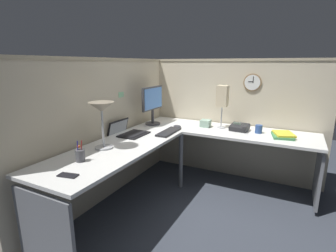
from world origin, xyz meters
TOP-DOWN VIEW (x-y plane):
  - ground_plane at (0.00, 0.00)m, footprint 6.80×6.80m
  - cubicle_wall_back at (-0.36, 0.87)m, footprint 2.57×0.12m
  - cubicle_wall_right at (0.87, -0.27)m, footprint 0.12×2.37m
  - desk at (-0.15, -0.05)m, footprint 2.35×2.15m
  - monitor at (0.30, 0.64)m, footprint 0.46×0.20m
  - laptop at (-0.24, 0.67)m, footprint 0.34×0.38m
  - keyboard at (0.02, 0.26)m, footprint 0.43×0.15m
  - computer_mouse at (0.29, 0.28)m, footprint 0.06×0.10m
  - desk_lamp_dome at (-0.75, 0.56)m, footprint 0.24×0.24m
  - pen_cup at (-1.10, 0.51)m, footprint 0.08×0.08m
  - cell_phone at (-1.35, 0.38)m, footprint 0.10×0.15m
  - office_phone at (0.50, -0.46)m, footprint 0.21×0.23m
  - book_stack at (0.45, -0.94)m, footprint 0.33×0.27m
  - desk_lamp_paper at (0.54, -0.22)m, footprint 0.13×0.13m
  - coffee_mug at (0.49, -0.68)m, footprint 0.08×0.08m
  - tissue_box at (0.49, -0.03)m, footprint 0.12×0.12m
  - wall_clock at (0.82, -0.52)m, footprint 0.04×0.22m
  - pinned_note_leftmost at (-0.12, 0.82)m, footprint 0.09×0.00m

SIDE VIEW (x-z plane):
  - ground_plane at x=0.00m, z-range 0.00..0.00m
  - desk at x=-0.15m, z-range 0.27..1.00m
  - cell_phone at x=-1.35m, z-range 0.73..0.74m
  - keyboard at x=0.02m, z-range 0.73..0.75m
  - computer_mouse at x=0.29m, z-range 0.73..0.76m
  - book_stack at x=0.45m, z-range 0.73..0.77m
  - laptop at x=-0.24m, z-range 0.65..0.86m
  - office_phone at x=0.50m, z-range 0.71..0.82m
  - tissue_box at x=0.49m, z-range 0.73..0.82m
  - coffee_mug at x=0.49m, z-range 0.73..0.83m
  - pen_cup at x=-1.10m, z-range 0.69..0.87m
  - cubicle_wall_back at x=-0.36m, z-range 0.00..1.58m
  - cubicle_wall_right at x=0.87m, z-range 0.00..1.58m
  - monitor at x=0.30m, z-range 0.77..1.27m
  - desk_lamp_dome at x=-0.75m, z-range 0.87..1.32m
  - desk_lamp_paper at x=0.54m, z-range 0.85..1.38m
  - pinned_note_leftmost at x=-0.12m, z-range 1.13..1.19m
  - wall_clock at x=0.82m, z-range 1.18..1.40m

